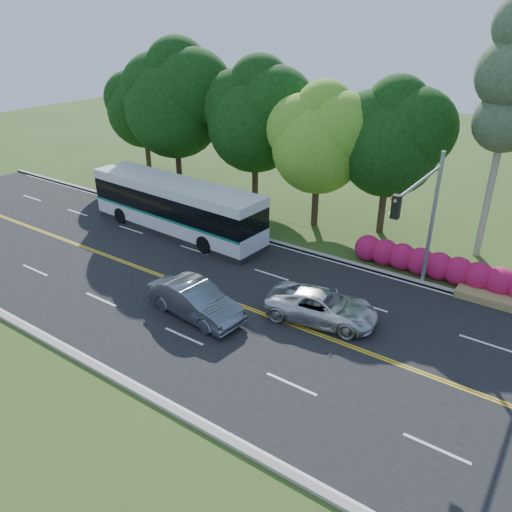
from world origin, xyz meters
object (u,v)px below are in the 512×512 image
Objects in this scene: transit_bus at (176,207)px; sedan at (195,300)px; traffic_signal at (423,210)px; suv at (322,306)px.

transit_bus is 2.61× the size of sedan.
traffic_signal is at bearing 4.46° from transit_bus.
suv is at bearing -14.18° from transit_bus.
sedan is (7.62, -6.95, -0.84)m from transit_bus.
traffic_signal is 0.54× the size of transit_bus.
suv is at bearing -122.24° from traffic_signal.
traffic_signal reaches higher than sedan.
traffic_signal reaches higher than transit_bus.
transit_bus is (-15.28, -0.36, -3.00)m from traffic_signal.
suv is (-2.70, -4.28, -3.94)m from traffic_signal.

